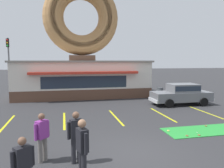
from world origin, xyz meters
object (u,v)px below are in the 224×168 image
(pedestrian_clipboard_woman, at_px, (23,165))
(pedestrian_blue_sweater_man, at_px, (42,135))
(trash_bin, at_px, (160,93))
(pedestrian_hooded_kid, at_px, (82,147))
(traffic_light_pole, at_px, (9,57))
(golf_ball, at_px, (197,133))
(car_grey, at_px, (181,93))
(pedestrian_leather_jacket_man, at_px, (76,135))

(pedestrian_clipboard_woman, bearing_deg, pedestrian_blue_sweater_man, 82.20)
(pedestrian_clipboard_woman, height_order, trash_bin, pedestrian_clipboard_woman)
(pedestrian_hooded_kid, bearing_deg, pedestrian_clipboard_woman, -162.57)
(traffic_light_pole, bearing_deg, golf_ball, -55.26)
(car_grey, bearing_deg, pedestrian_blue_sweater_man, -141.34)
(golf_ball, xyz_separation_m, car_grey, (2.77, 6.22, 0.82))
(golf_ball, distance_m, car_grey, 6.86)
(pedestrian_leather_jacket_man, bearing_deg, car_grey, 43.42)
(pedestrian_clipboard_woman, height_order, traffic_light_pole, traffic_light_pole)
(pedestrian_hooded_kid, distance_m, pedestrian_clipboard_woman, 1.54)
(car_grey, distance_m, pedestrian_clipboard_woman, 13.62)
(traffic_light_pole, bearing_deg, pedestrian_leather_jacket_man, -71.75)
(car_grey, distance_m, pedestrian_leather_jacket_man, 11.54)
(car_grey, xyz_separation_m, traffic_light_pole, (-14.54, 10.75, 2.84))
(pedestrian_hooded_kid, xyz_separation_m, pedestrian_leather_jacket_man, (-0.11, 1.13, -0.03))
(trash_bin, bearing_deg, golf_ball, -104.53)
(pedestrian_blue_sweater_man, height_order, trash_bin, pedestrian_blue_sweater_man)
(pedestrian_leather_jacket_man, relative_size, traffic_light_pole, 0.30)
(golf_ball, xyz_separation_m, pedestrian_blue_sweater_man, (-6.71, -1.36, 0.86))
(car_grey, relative_size, pedestrian_blue_sweater_man, 2.80)
(pedestrian_blue_sweater_man, relative_size, pedestrian_clipboard_woman, 1.06)
(car_grey, distance_m, pedestrian_blue_sweater_man, 12.13)
(golf_ball, height_order, trash_bin, trash_bin)
(pedestrian_blue_sweater_man, bearing_deg, pedestrian_leather_jacket_man, -17.55)
(pedestrian_leather_jacket_man, bearing_deg, pedestrian_clipboard_woman, -130.59)
(car_grey, height_order, pedestrian_clipboard_woman, car_grey)
(golf_ball, relative_size, pedestrian_blue_sweater_man, 0.03)
(pedestrian_clipboard_woman, distance_m, traffic_light_pole, 21.02)
(traffic_light_pole, bearing_deg, pedestrian_clipboard_woman, -76.69)
(golf_ball, relative_size, car_grey, 0.01)
(pedestrian_hooded_kid, xyz_separation_m, pedestrian_clipboard_woman, (-1.47, -0.46, -0.14))
(pedestrian_blue_sweater_man, relative_size, pedestrian_leather_jacket_man, 0.95)
(car_grey, distance_m, traffic_light_pole, 18.30)
(pedestrian_clipboard_woman, bearing_deg, trash_bin, 53.17)
(car_grey, relative_size, pedestrian_clipboard_woman, 2.98)
(car_grey, distance_m, trash_bin, 3.02)
(pedestrian_leather_jacket_man, height_order, pedestrian_clipboard_woman, pedestrian_leather_jacket_man)
(pedestrian_blue_sweater_man, relative_size, traffic_light_pole, 0.28)
(pedestrian_blue_sweater_man, xyz_separation_m, pedestrian_leather_jacket_man, (1.10, -0.35, 0.05))
(golf_ball, distance_m, traffic_light_pole, 20.97)
(trash_bin, height_order, traffic_light_pole, traffic_light_pole)
(pedestrian_clipboard_woman, bearing_deg, pedestrian_hooded_kid, 17.43)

